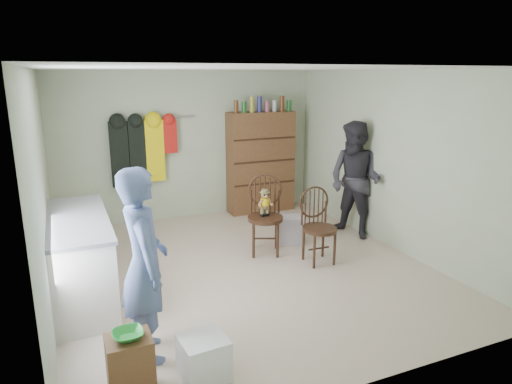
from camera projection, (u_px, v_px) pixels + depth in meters
name	position (u px, v px, depth m)	size (l,w,h in m)	color
ground_plane	(244.00, 268.00, 5.90)	(5.00, 5.00, 0.00)	beige
room_walls	(229.00, 142.00, 5.98)	(5.00, 5.00, 5.00)	beige
counter	(81.00, 258.00, 5.04)	(0.64, 1.86, 0.94)	silver
stool	(130.00, 366.00, 3.53)	(0.34, 0.30, 0.49)	brown
bowl	(128.00, 335.00, 3.46)	(0.24, 0.24, 0.06)	green
plastic_tub	(204.00, 358.00, 3.76)	(0.37, 0.35, 0.35)	white
chair_front	(265.00, 210.00, 6.31)	(0.64, 0.64, 1.10)	#3D2315
chair_far	(318.00, 223.00, 6.01)	(0.46, 0.46, 1.01)	#3D2315
striped_bag	(290.00, 230.00, 6.76)	(0.38, 0.30, 0.41)	#E57372
person_left	(144.00, 265.00, 3.90)	(0.63, 0.41, 1.72)	#516395
person_right	(355.00, 180.00, 6.87)	(0.86, 0.67, 1.77)	#2D2B33
dresser	(261.00, 162.00, 8.19)	(1.20, 0.39, 2.07)	brown
coat_rack	(142.00, 150.00, 7.39)	(1.42, 0.12, 1.09)	#99999E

